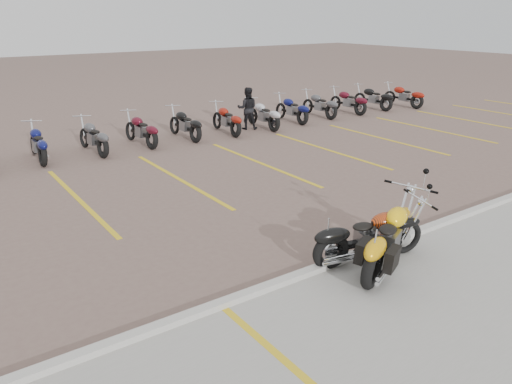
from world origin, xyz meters
The scene contains 8 objects.
ground centered at (0.00, 0.00, 0.00)m, with size 100.00×100.00×0.00m, color #6C574D.
concrete_apron centered at (0.00, -4.50, 0.01)m, with size 60.00×5.00×0.01m, color #9E9B93.
curb centered at (0.00, -2.00, 0.06)m, with size 60.00×0.18×0.12m, color #ADAAA3.
parking_stripes centered at (0.00, 4.00, 0.00)m, with size 38.00×5.50×0.01m, color gold, non-canonical shape.
yellow_cruiser centered at (0.70, -2.54, 0.50)m, with size 2.28×1.16×1.01m.
flame_cruiser centered at (0.59, -2.20, 0.46)m, with size 2.21×0.67×0.92m.
person_b centered at (5.01, 8.11, 0.80)m, with size 0.78×0.61×1.60m, color black.
bg_bike_row centered at (3.09, 8.19, 0.55)m, with size 22.10×2.00×1.10m.
Camera 1 is at (-5.64, -7.68, 4.24)m, focal length 35.00 mm.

